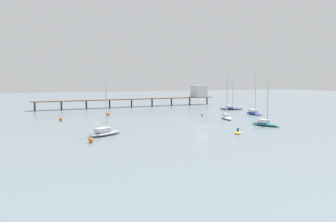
{
  "coord_description": "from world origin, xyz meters",
  "views": [
    {
      "loc": [
        -31.04,
        -58.62,
        9.3
      ],
      "look_at": [
        0.0,
        18.06,
        1.5
      ],
      "focal_mm": 35.41,
      "sensor_mm": 36.0,
      "label": 1
    }
  ],
  "objects_px": {
    "pier": "(171,94)",
    "mooring_buoy_far": "(202,115)",
    "sailboat_navy": "(231,108)",
    "mooring_buoy_inner": "(91,140)",
    "sailboat_blue": "(254,112)",
    "mooring_buoy_mid": "(61,119)",
    "sailboat_teal": "(265,123)",
    "mooring_buoy_outer": "(108,114)",
    "sailboat_white": "(226,116)",
    "sailboat_gray": "(105,132)",
    "dinghy_yellow": "(238,132)"
  },
  "relations": [
    {
      "from": "sailboat_navy",
      "to": "mooring_buoy_outer",
      "type": "xyz_separation_m",
      "value": [
        -39.33,
        -3.02,
        -0.14
      ]
    },
    {
      "from": "pier",
      "to": "mooring_buoy_far",
      "type": "relative_size",
      "value": 114.13
    },
    {
      "from": "pier",
      "to": "mooring_buoy_far",
      "type": "distance_m",
      "value": 37.01
    },
    {
      "from": "mooring_buoy_inner",
      "to": "sailboat_white",
      "type": "bearing_deg",
      "value": 27.75
    },
    {
      "from": "pier",
      "to": "mooring_buoy_far",
      "type": "height_order",
      "value": "pier"
    },
    {
      "from": "mooring_buoy_far",
      "to": "mooring_buoy_mid",
      "type": "bearing_deg",
      "value": 175.05
    },
    {
      "from": "sailboat_blue",
      "to": "mooring_buoy_mid",
      "type": "bearing_deg",
      "value": 174.46
    },
    {
      "from": "sailboat_gray",
      "to": "pier",
      "type": "bearing_deg",
      "value": 57.95
    },
    {
      "from": "sailboat_gray",
      "to": "mooring_buoy_inner",
      "type": "height_order",
      "value": "sailboat_gray"
    },
    {
      "from": "pier",
      "to": "sailboat_navy",
      "type": "height_order",
      "value": "sailboat_navy"
    },
    {
      "from": "sailboat_teal",
      "to": "mooring_buoy_mid",
      "type": "relative_size",
      "value": 11.31
    },
    {
      "from": "pier",
      "to": "mooring_buoy_outer",
      "type": "bearing_deg",
      "value": -137.23
    },
    {
      "from": "sailboat_teal",
      "to": "sailboat_navy",
      "type": "xyz_separation_m",
      "value": [
        13.62,
        33.79,
        -0.02
      ]
    },
    {
      "from": "sailboat_white",
      "to": "sailboat_gray",
      "type": "xyz_separation_m",
      "value": [
        -31.57,
        -12.56,
        -0.06
      ]
    },
    {
      "from": "sailboat_teal",
      "to": "sailboat_white",
      "type": "distance_m",
      "value": 13.11
    },
    {
      "from": "sailboat_teal",
      "to": "mooring_buoy_far",
      "type": "relative_size",
      "value": 16.37
    },
    {
      "from": "sailboat_white",
      "to": "mooring_buoy_far",
      "type": "height_order",
      "value": "sailboat_white"
    },
    {
      "from": "sailboat_navy",
      "to": "mooring_buoy_inner",
      "type": "distance_m",
      "value": 62.93
    },
    {
      "from": "sailboat_gray",
      "to": "sailboat_blue",
      "type": "bearing_deg",
      "value": 22.97
    },
    {
      "from": "dinghy_yellow",
      "to": "mooring_buoy_outer",
      "type": "relative_size",
      "value": 2.87
    },
    {
      "from": "sailboat_gray",
      "to": "mooring_buoy_mid",
      "type": "height_order",
      "value": "sailboat_gray"
    },
    {
      "from": "sailboat_teal",
      "to": "mooring_buoy_far",
      "type": "xyz_separation_m",
      "value": [
        -3.28,
        20.99,
        -0.32
      ]
    },
    {
      "from": "sailboat_navy",
      "to": "dinghy_yellow",
      "type": "distance_m",
      "value": 46.8
    },
    {
      "from": "pier",
      "to": "mooring_buoy_outer",
      "type": "distance_m",
      "value": 39.21
    },
    {
      "from": "sailboat_white",
      "to": "dinghy_yellow",
      "type": "relative_size",
      "value": 4.12
    },
    {
      "from": "sailboat_gray",
      "to": "mooring_buoy_far",
      "type": "xyz_separation_m",
      "value": [
        29.31,
        20.48,
        -0.32
      ]
    },
    {
      "from": "mooring_buoy_outer",
      "to": "mooring_buoy_mid",
      "type": "relative_size",
      "value": 1.07
    },
    {
      "from": "sailboat_teal",
      "to": "mooring_buoy_mid",
      "type": "height_order",
      "value": "sailboat_teal"
    },
    {
      "from": "sailboat_gray",
      "to": "mooring_buoy_mid",
      "type": "xyz_separation_m",
      "value": [
        -5.3,
        23.47,
        -0.2
      ]
    },
    {
      "from": "sailboat_white",
      "to": "sailboat_gray",
      "type": "distance_m",
      "value": 33.98
    },
    {
      "from": "mooring_buoy_inner",
      "to": "sailboat_teal",
      "type": "bearing_deg",
      "value": 8.3
    },
    {
      "from": "sailboat_gray",
      "to": "dinghy_yellow",
      "type": "bearing_deg",
      "value": -17.02
    },
    {
      "from": "dinghy_yellow",
      "to": "sailboat_blue",
      "type": "bearing_deg",
      "value": 48.79
    },
    {
      "from": "dinghy_yellow",
      "to": "mooring_buoy_far",
      "type": "relative_size",
      "value": 4.44
    },
    {
      "from": "sailboat_blue",
      "to": "mooring_buoy_far",
      "type": "height_order",
      "value": "sailboat_blue"
    },
    {
      "from": "dinghy_yellow",
      "to": "pier",
      "type": "bearing_deg",
      "value": 77.84
    },
    {
      "from": "sailboat_white",
      "to": "sailboat_navy",
      "type": "xyz_separation_m",
      "value": [
        14.63,
        20.72,
        -0.09
      ]
    },
    {
      "from": "sailboat_blue",
      "to": "sailboat_gray",
      "type": "relative_size",
      "value": 1.18
    },
    {
      "from": "sailboat_teal",
      "to": "sailboat_navy",
      "type": "height_order",
      "value": "sailboat_teal"
    },
    {
      "from": "sailboat_blue",
      "to": "sailboat_white",
      "type": "bearing_deg",
      "value": -153.91
    },
    {
      "from": "sailboat_white",
      "to": "mooring_buoy_far",
      "type": "xyz_separation_m",
      "value": [
        -2.26,
        7.92,
        -0.38
      ]
    },
    {
      "from": "mooring_buoy_far",
      "to": "mooring_buoy_outer",
      "type": "distance_m",
      "value": 24.48
    },
    {
      "from": "sailboat_blue",
      "to": "sailboat_teal",
      "type": "distance_m",
      "value": 22.37
    },
    {
      "from": "sailboat_gray",
      "to": "dinghy_yellow",
      "type": "distance_m",
      "value": 22.87
    },
    {
      "from": "pier",
      "to": "sailboat_gray",
      "type": "height_order",
      "value": "sailboat_gray"
    },
    {
      "from": "mooring_buoy_far",
      "to": "mooring_buoy_inner",
      "type": "xyz_separation_m",
      "value": [
        -32.48,
        -26.2,
        0.1
      ]
    },
    {
      "from": "sailboat_gray",
      "to": "mooring_buoy_far",
      "type": "distance_m",
      "value": 35.76
    },
    {
      "from": "dinghy_yellow",
      "to": "mooring_buoy_mid",
      "type": "relative_size",
      "value": 3.07
    },
    {
      "from": "pier",
      "to": "sailboat_teal",
      "type": "distance_m",
      "value": 57.46
    },
    {
      "from": "sailboat_blue",
      "to": "sailboat_white",
      "type": "relative_size",
      "value": 1.04
    }
  ]
}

